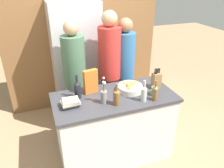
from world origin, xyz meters
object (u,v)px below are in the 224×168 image
(bottle_wine, at_px, (144,93))
(person_in_blue, at_px, (110,67))
(flower_vase, at_px, (104,95))
(refrigerator, at_px, (77,62))
(cereal_box, at_px, (91,82))
(person_in_red_tee, at_px, (124,68))
(coffee_mug, at_px, (154,91))
(bottle_water, at_px, (77,89))
(person_at_sink, at_px, (75,75))
(bottle_oil, at_px, (155,93))
(knife_block, at_px, (156,80))
(book_stack, at_px, (70,103))
(fruit_bowl, at_px, (130,87))
(bottle_vinegar, at_px, (117,96))

(bottle_wine, relative_size, person_in_blue, 0.14)
(flower_vase, bearing_deg, refrigerator, 92.08)
(cereal_box, distance_m, person_in_red_tee, 0.76)
(flower_vase, relative_size, coffee_mug, 2.72)
(bottle_water, xyz_separation_m, person_at_sink, (0.07, 0.52, -0.05))
(refrigerator, distance_m, bottle_oil, 1.56)
(knife_block, height_order, person_at_sink, person_at_sink)
(flower_vase, relative_size, bottle_oil, 1.32)
(book_stack, bearing_deg, bottle_oil, -11.48)
(knife_block, xyz_separation_m, book_stack, (-1.11, -0.07, -0.06))
(cereal_box, xyz_separation_m, bottle_oil, (0.65, -0.43, -0.05))
(knife_block, distance_m, book_stack, 1.11)
(cereal_box, bearing_deg, knife_block, -11.82)
(fruit_bowl, height_order, bottle_water, bottle_water)
(bottle_vinegar, bearing_deg, bottle_oil, -7.87)
(fruit_bowl, xyz_separation_m, bottle_vinegar, (-0.27, -0.24, 0.06))
(refrigerator, relative_size, bottle_wine, 7.21)
(refrigerator, bearing_deg, bottle_wine, -70.88)
(bottle_vinegar, bearing_deg, book_stack, 165.32)
(coffee_mug, relative_size, person_in_red_tee, 0.07)
(coffee_mug, bearing_deg, bottle_water, 164.80)
(fruit_bowl, bearing_deg, knife_block, -7.75)
(flower_vase, relative_size, bottle_water, 1.12)
(person_at_sink, bearing_deg, bottle_vinegar, -68.77)
(refrigerator, xyz_separation_m, fruit_bowl, (0.44, -1.13, 0.01))
(cereal_box, bearing_deg, bottle_oil, -33.58)
(coffee_mug, height_order, bottle_water, bottle_water)
(flower_vase, height_order, person_in_blue, person_in_blue)
(bottle_wine, xyz_separation_m, person_in_red_tee, (0.11, 0.83, -0.04))
(book_stack, relative_size, bottle_wine, 0.80)
(bottle_oil, relative_size, bottle_wine, 0.95)
(coffee_mug, bearing_deg, knife_block, 53.65)
(refrigerator, distance_m, bottle_vinegar, 1.38)
(book_stack, distance_m, bottle_oil, 0.96)
(fruit_bowl, bearing_deg, bottle_vinegar, -138.02)
(cereal_box, height_order, person_at_sink, person_at_sink)
(knife_block, distance_m, person_at_sink, 1.10)
(cereal_box, relative_size, person_in_blue, 0.16)
(refrigerator, relative_size, fruit_bowl, 5.99)
(coffee_mug, height_order, person_at_sink, person_at_sink)
(flower_vase, xyz_separation_m, bottle_wine, (0.44, -0.12, 0.01))
(fruit_bowl, height_order, flower_vase, flower_vase)
(refrigerator, height_order, person_at_sink, refrigerator)
(knife_block, relative_size, person_at_sink, 0.16)
(refrigerator, height_order, bottle_wine, refrigerator)
(bottle_oil, height_order, bottle_water, bottle_water)
(book_stack, bearing_deg, person_in_red_tee, 35.76)
(flower_vase, relative_size, person_in_blue, 0.18)
(book_stack, distance_m, bottle_wine, 0.83)
(knife_block, relative_size, cereal_box, 0.94)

